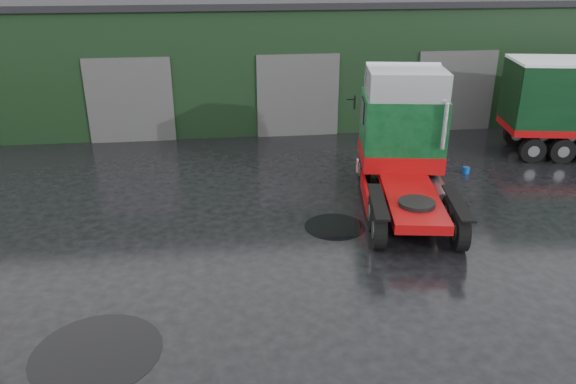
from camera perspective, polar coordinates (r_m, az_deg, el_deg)
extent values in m
plane|color=black|center=(15.38, 0.78, -10.01)|extent=(100.00, 100.00, 0.00)
cube|color=black|center=(33.42, -0.44, 13.80)|extent=(32.00, 12.00, 6.00)
cylinder|color=#0842B3|center=(24.34, 17.64, 2.13)|extent=(0.31, 0.31, 0.27)
cylinder|color=black|center=(14.01, -18.87, -15.19)|extent=(2.98, 2.98, 0.01)
cylinder|color=black|center=(21.04, 14.39, -1.19)|extent=(2.60, 2.60, 0.01)
cylinder|color=black|center=(18.79, 4.76, -3.53)|extent=(2.02, 2.02, 0.01)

